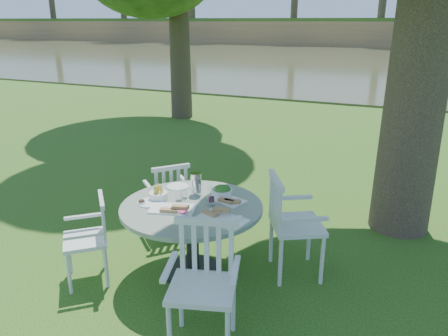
{
  "coord_description": "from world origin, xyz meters",
  "views": [
    {
      "loc": [
        1.79,
        -3.76,
        2.33
      ],
      "look_at": [
        0.0,
        0.2,
        0.85
      ],
      "focal_mm": 35.0,
      "sensor_mm": 36.0,
      "label": 1
    }
  ],
  "objects": [
    {
      "name": "river",
      "position": [
        0.0,
        23.0,
        0.0
      ],
      "size": [
        100.0,
        28.0,
        0.12
      ],
      "primitive_type": "cube",
      "color": "#3A3E24",
      "rests_on": "ground"
    },
    {
      "name": "table",
      "position": [
        0.0,
        -0.53,
        0.57
      ],
      "size": [
        1.31,
        1.31,
        0.72
      ],
      "color": "black",
      "rests_on": "ground"
    },
    {
      "name": "chair_ne",
      "position": [
        0.8,
        -0.15,
        0.58
      ],
      "size": [
        0.65,
        0.66,
        0.98
      ],
      "rotation": [
        0.0,
        0.0,
        -4.19
      ],
      "color": "silver",
      "rests_on": "ground"
    },
    {
      "name": "chair_nw",
      "position": [
        -0.63,
        0.11,
        0.5
      ],
      "size": [
        0.58,
        0.58,
        0.84
      ],
      "rotation": [
        0.0,
        0.0,
        -2.3
      ],
      "color": "silver",
      "rests_on": "ground"
    },
    {
      "name": "ground",
      "position": [
        0.0,
        0.0,
        0.0
      ],
      "size": [
        140.0,
        140.0,
        0.0
      ],
      "primitive_type": "plane",
      "color": "#1A3E0D",
      "rests_on": "ground"
    },
    {
      "name": "tableware",
      "position": [
        -0.01,
        -0.45,
        0.76
      ],
      "size": [
        1.11,
        0.79,
        0.22
      ],
      "color": "white",
      "rests_on": "table"
    },
    {
      "name": "chair_se",
      "position": [
        0.5,
        -1.27,
        0.55
      ],
      "size": [
        0.59,
        0.57,
        0.94
      ],
      "rotation": [
        0.0,
        0.0,
        0.3
      ],
      "color": "silver",
      "rests_on": "ground"
    },
    {
      "name": "chair_sw",
      "position": [
        -0.78,
        -0.98,
        0.48
      ],
      "size": [
        0.56,
        0.56,
        0.81
      ],
      "rotation": [
        0.0,
        0.0,
        -0.83
      ],
      "color": "silver",
      "rests_on": "ground"
    }
  ]
}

